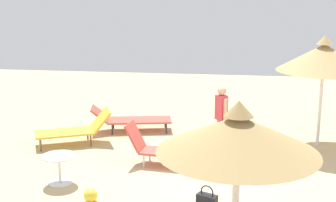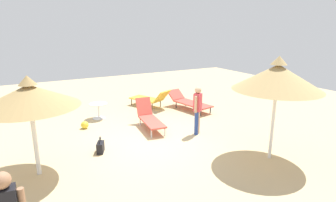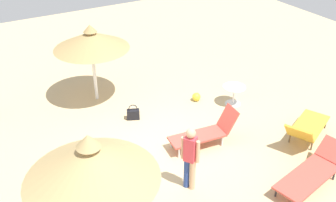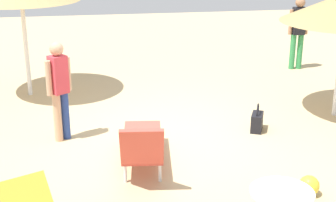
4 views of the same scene
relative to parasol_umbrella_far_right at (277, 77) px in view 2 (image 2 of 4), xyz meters
name	(u,v)px [view 2 (image 2 of 4)]	position (x,y,z in m)	size (l,w,h in m)	color
ground	(149,144)	(-2.44, 2.52, -2.28)	(24.00, 24.00, 0.10)	tan
parasol_umbrella_far_right	(277,77)	(0.00, 0.00, 0.00)	(2.26, 2.26, 2.77)	white
parasol_umbrella_far_left	(29,96)	(-5.59, 2.08, -0.27)	(2.23, 2.23, 2.43)	white
lounge_chair_near_left	(150,98)	(-0.72, 6.06, -1.83)	(1.41, 1.98, 0.84)	gold
lounge_chair_center	(149,117)	(-1.89, 3.67, -1.83)	(0.76, 1.85, 0.94)	#CC4C3F
lounge_chair_back	(189,102)	(0.56, 4.93, -1.88)	(1.11, 2.28, 0.71)	#CC4C3F
person_standing_edge	(198,108)	(-0.74, 2.41, -1.33)	(0.37, 0.32, 1.60)	tan
handbag	(100,147)	(-3.95, 2.56, -2.07)	(0.31, 0.40, 0.48)	black
side_table_round	(98,108)	(-3.17, 5.58, -1.82)	(0.69, 0.69, 0.60)	silver
beach_ball	(85,125)	(-3.91, 4.72, -2.10)	(0.26, 0.26, 0.26)	yellow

